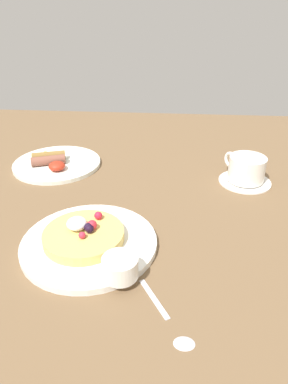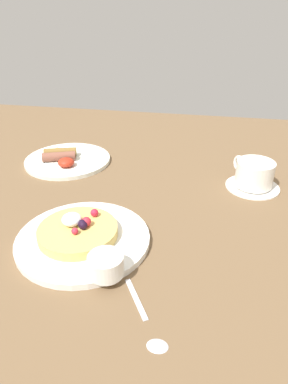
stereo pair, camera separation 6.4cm
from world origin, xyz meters
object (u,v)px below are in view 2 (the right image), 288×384
Objects in this scene: pancake_plate at (83,239)px; coffee_cup at (254,173)px; breakfast_plate at (68,160)px; teaspoon at (149,327)px; coffee_saucer at (252,186)px; syrup_ramekin at (106,265)px.

coffee_cup reaches higher than pancake_plate.
breakfast_plate reaches higher than teaspoon.
coffee_cup is (31.86, 27.11, 3.12)cm from pancake_plate.
teaspoon is (-17.00, -43.24, -0.11)cm from coffee_saucer.
pancake_plate is 1.06× the size of breakfast_plate.
coffee_saucer is at bearing 40.19° from pancake_plate.
breakfast_plate is (-15.89, 32.69, -0.10)cm from pancake_plate.
syrup_ramekin is at bearing -50.93° from pancake_plate.
pancake_plate is at bearing -64.07° from breakfast_plate.
coffee_cup is at bearing 40.39° from pancake_plate.
syrup_ramekin is at bearing -125.45° from coffee_saucer.
pancake_plate reaches higher than coffee_saucer.
coffee_saucer is (25.17, 35.34, -2.59)cm from syrup_ramekin.
coffee_saucer is (47.84, -5.70, -0.16)cm from breakfast_plate.
pancake_plate is 36.34cm from breakfast_plate.
coffee_cup is at bearing -6.67° from breakfast_plate.
breakfast_plate is 48.18cm from coffee_saucer.
teaspoon is (30.85, -48.94, -0.26)cm from breakfast_plate.
syrup_ramekin is at bearing 135.95° from teaspoon.
breakfast_plate is at bearing 118.92° from syrup_ramekin.
pancake_plate is at bearing 132.61° from teaspoon.
breakfast_plate is 2.19× the size of coffee_cup.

